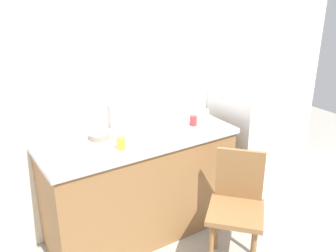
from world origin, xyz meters
The scene contains 11 objects.
back_wall centered at (0.00, 1.00, 1.33)m, with size 4.80×0.10×2.66m, color silver.
cabinet_base centered at (-0.20, 0.65, 0.43)m, with size 1.55×0.60×0.86m, color olive.
countertop centered at (-0.20, 0.65, 0.88)m, with size 1.59×0.64×0.04m, color #B7B7BC.
faucet centered at (-0.30, 0.90, 1.03)m, with size 0.02×0.02×0.26m, color #B7B7BC.
refrigerator centered at (1.04, 0.65, 0.56)m, with size 0.61×0.60×1.12m, color white.
chair centered at (0.24, -0.06, 0.50)m, with size 0.57×0.57×0.89m.
dish_tray centered at (-0.09, 0.60, 0.93)m, with size 0.28×0.20×0.05m, color white.
terracotta_bowl centered at (-0.48, 0.78, 0.92)m, with size 0.17×0.17×0.04m, color gray.
cup_red centered at (0.32, 0.61, 0.94)m, with size 0.06×0.06×0.08m, color red.
cup_yellow centered at (-0.42, 0.51, 0.95)m, with size 0.07×0.07×0.09m, color yellow.
cup_white centered at (0.48, 0.65, 0.95)m, with size 0.06×0.06×0.10m, color white.
Camera 1 is at (-1.47, -1.76, 2.06)m, focal length 39.69 mm.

